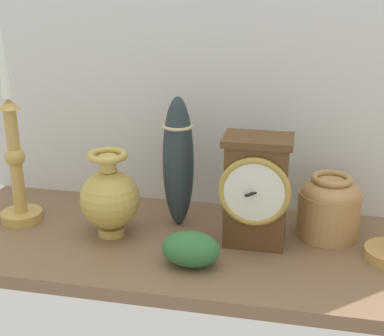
{
  "coord_description": "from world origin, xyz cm",
  "views": [
    {
      "loc": [
        14.87,
        -84.79,
        45.36
      ],
      "look_at": [
        -2.86,
        0.0,
        14.0
      ],
      "focal_mm": 50.17,
      "sensor_mm": 36.0,
      "label": 1
    }
  ],
  "objects": [
    {
      "name": "brass_vase_jar",
      "position": [
        21.05,
        7.4,
        5.95
      ],
      "size": [
        11.27,
        11.27,
        11.7
      ],
      "color": "#AE854B",
      "rests_on": "ground_plane"
    },
    {
      "name": "candlestick_tall_left",
      "position": [
        -37.27,
        1.75,
        13.24
      ],
      "size": [
        7.96,
        7.96,
        38.61
      ],
      "color": "tan",
      "rests_on": "ground_plane"
    },
    {
      "name": "ivy_sprig",
      "position": [
        -1.3,
        -8.38,
        2.93
      ],
      "size": [
        9.69,
        6.78,
        5.86
      ],
      "color": "#316C36",
      "rests_on": "ground_plane"
    },
    {
      "name": "mantel_clock",
      "position": [
        8.15,
        1.59,
        10.15
      ],
      "size": [
        12.22,
        10.44,
        19.71
      ],
      "color": "#53381B",
      "rests_on": "ground_plane"
    },
    {
      "name": "ground_plane",
      "position": [
        0.0,
        0.0,
        -1.2
      ],
      "size": [
        100.0,
        36.0,
        2.4
      ],
      "primitive_type": "cube",
      "color": "brown"
    },
    {
      "name": "back_wall",
      "position": [
        0.0,
        18.5,
        32.5
      ],
      "size": [
        120.0,
        2.0,
        65.0
      ],
      "primitive_type": "cube",
      "color": "silver",
      "rests_on": "ground_plane"
    },
    {
      "name": "tall_ceramic_vase",
      "position": [
        -6.83,
        6.47,
        12.63
      ],
      "size": [
        5.79,
        5.79,
        24.96
      ],
      "color": "#273439",
      "rests_on": "ground_plane"
    },
    {
      "name": "brass_vase_bulbous",
      "position": [
        -17.93,
        -0.52,
        7.39
      ],
      "size": [
        10.89,
        10.89,
        16.05
      ],
      "color": "tan",
      "rests_on": "ground_plane"
    }
  ]
}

